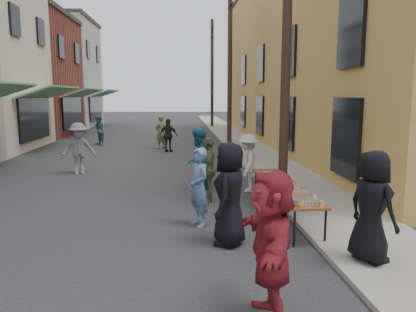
{
  "coord_description": "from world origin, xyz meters",
  "views": [
    {
      "loc": [
        1.42,
        -7.89,
        2.77
      ],
      "look_at": [
        2.12,
        1.82,
        1.3
      ],
      "focal_mm": 35.0,
      "sensor_mm": 36.0,
      "label": 1
    }
  ],
  "objects": [
    {
      "name": "ground",
      "position": [
        0.0,
        0.0,
        0.0
      ],
      "size": [
        120.0,
        120.0,
        0.0
      ],
      "primitive_type": "plane",
      "color": "#28282B",
      "rests_on": "ground"
    },
    {
      "name": "sidewalk",
      "position": [
        5.0,
        15.0,
        0.05
      ],
      "size": [
        2.2,
        60.0,
        0.1
      ],
      "primitive_type": "cube",
      "color": "gray",
      "rests_on": "ground"
    },
    {
      "name": "building_ochre",
      "position": [
        11.1,
        14.0,
        5.0
      ],
      "size": [
        10.0,
        28.0,
        10.0
      ],
      "primitive_type": "cube",
      "color": "#C38C45",
      "rests_on": "ground"
    },
    {
      "name": "utility_pole_near",
      "position": [
        4.3,
        3.0,
        4.5
      ],
      "size": [
        0.26,
        0.26,
        9.0
      ],
      "primitive_type": "cylinder",
      "color": "#2D2116",
      "rests_on": "ground"
    },
    {
      "name": "utility_pole_mid",
      "position": [
        4.3,
        15.0,
        4.5
      ],
      "size": [
        0.26,
        0.26,
        9.0
      ],
      "primitive_type": "cylinder",
      "color": "#2D2116",
      "rests_on": "ground"
    },
    {
      "name": "utility_pole_far",
      "position": [
        4.3,
        27.0,
        4.5
      ],
      "size": [
        0.26,
        0.26,
        9.0
      ],
      "primitive_type": "cylinder",
      "color": "#2D2116",
      "rests_on": "ground"
    },
    {
      "name": "serving_table",
      "position": [
        3.8,
        0.97,
        0.71
      ],
      "size": [
        0.7,
        4.0,
        0.75
      ],
      "color": "#5E2E16",
      "rests_on": "ground"
    },
    {
      "name": "catering_tray_sausage",
      "position": [
        3.8,
        -0.68,
        0.79
      ],
      "size": [
        0.5,
        0.33,
        0.08
      ],
      "primitive_type": "cube",
      "color": "maroon",
      "rests_on": "serving_table"
    },
    {
      "name": "catering_tray_foil_b",
      "position": [
        3.8,
        -0.03,
        0.79
      ],
      "size": [
        0.5,
        0.33,
        0.08
      ],
      "primitive_type": "cube",
      "color": "#B2B2B7",
      "rests_on": "serving_table"
    },
    {
      "name": "catering_tray_buns",
      "position": [
        3.8,
        0.67,
        0.79
      ],
      "size": [
        0.5,
        0.33,
        0.08
      ],
      "primitive_type": "cube",
      "color": "tan",
      "rests_on": "serving_table"
    },
    {
      "name": "catering_tray_foil_d",
      "position": [
        3.8,
        1.37,
        0.79
      ],
      "size": [
        0.5,
        0.33,
        0.08
      ],
      "primitive_type": "cube",
      "color": "#B2B2B7",
      "rests_on": "serving_table"
    },
    {
      "name": "catering_tray_buns_end",
      "position": [
        3.8,
        2.07,
        0.79
      ],
      "size": [
        0.5,
        0.33,
        0.08
      ],
      "primitive_type": "cube",
      "color": "tan",
      "rests_on": "serving_table"
    },
    {
      "name": "condiment_jar_a",
      "position": [
        3.58,
        -0.98,
        0.79
      ],
      "size": [
        0.07,
        0.07,
        0.08
      ],
      "primitive_type": "cylinder",
      "color": "#A57F26",
      "rests_on": "serving_table"
    },
    {
      "name": "condiment_jar_b",
      "position": [
        3.58,
        -0.88,
        0.79
      ],
      "size": [
        0.07,
        0.07,
        0.08
      ],
      "primitive_type": "cylinder",
      "color": "#A57F26",
      "rests_on": "serving_table"
    },
    {
      "name": "condiment_jar_c",
      "position": [
        3.58,
        -0.78,
        0.79
      ],
      "size": [
        0.07,
        0.07,
        0.08
      ],
      "primitive_type": "cylinder",
      "color": "#A57F26",
      "rests_on": "serving_table"
    },
    {
      "name": "cup_stack",
      "position": [
        4.0,
        -0.93,
        0.81
      ],
      "size": [
        0.08,
        0.08,
        0.12
      ],
      "primitive_type": "cylinder",
      "color": "tan",
      "rests_on": "serving_table"
    },
    {
      "name": "guest_front_a",
      "position": [
        2.35,
        -0.64,
        0.96
      ],
      "size": [
        0.91,
        1.1,
        1.92
      ],
      "primitive_type": "imported",
      "rotation": [
        0.0,
        0.0,
        -1.94
      ],
      "color": "black",
      "rests_on": "ground"
    },
    {
      "name": "guest_front_b",
      "position": [
        1.84,
        0.47,
        0.84
      ],
      "size": [
        0.61,
        0.72,
        1.68
      ],
      "primitive_type": "imported",
      "rotation": [
        0.0,
        0.0,
        -1.17
      ],
      "color": "#5678A7",
      "rests_on": "ground"
    },
    {
      "name": "guest_front_c",
      "position": [
        1.98,
        3.51,
        0.92
      ],
      "size": [
        0.94,
        1.06,
        1.84
      ],
      "primitive_type": "imported",
      "rotation": [
        0.0,
        0.0,
        -1.88
      ],
      "color": "#21638A",
      "rests_on": "ground"
    },
    {
      "name": "guest_front_d",
      "position": [
        3.4,
        3.48,
        0.83
      ],
      "size": [
        0.87,
        1.2,
        1.67
      ],
      "primitive_type": "imported",
      "rotation": [
        0.0,
        0.0,
        -1.83
      ],
      "color": "beige",
      "rests_on": "ground"
    },
    {
      "name": "guest_front_e",
      "position": [
        2.19,
        2.49,
        0.84
      ],
      "size": [
        0.47,
        1.01,
        1.69
      ],
      "primitive_type": "imported",
      "rotation": [
        0.0,
        0.0,
        -1.63
      ],
      "color": "#535B34",
      "rests_on": "ground"
    },
    {
      "name": "guest_queue_back",
      "position": [
        2.53,
        -3.23,
        0.95
      ],
      "size": [
        0.64,
        1.78,
        1.89
      ],
      "primitive_type": "imported",
      "rotation": [
        0.0,
        0.0,
        -1.62
      ],
      "color": "maroon",
      "rests_on": "ground"
    },
    {
      "name": "server",
      "position": [
        4.49,
        -1.82,
        1.01
      ],
      "size": [
        0.87,
        1.04,
        1.81
      ],
      "primitive_type": "imported",
      "rotation": [
        0.0,
        0.0,
        1.96
      ],
      "color": "black",
      "rests_on": "sidewalk"
    },
    {
      "name": "passerby_left",
      "position": [
        -2.08,
        6.47,
        0.91
      ],
      "size": [
        1.33,
        1.02,
        1.81
      ],
      "primitive_type": "imported",
      "rotation": [
        0.0,
        0.0,
        0.33
      ],
      "color": "slate",
      "rests_on": "ground"
    },
    {
      "name": "passerby_mid",
      "position": [
        0.92,
        11.86,
        0.82
      ],
      "size": [
        1.04,
        0.74,
        1.63
      ],
      "primitive_type": "imported",
      "rotation": [
        0.0,
        0.0,
        2.74
      ],
      "color": "black",
      "rests_on": "ground"
    },
    {
      "name": "passerby_right",
      "position": [
        0.48,
        13.12,
        0.87
      ],
      "size": [
        0.74,
        0.75,
        1.74
      ],
      "primitive_type": "imported",
      "rotation": [
        0.0,
        0.0,
        3.94
      ],
      "color": "#636B3E",
      "rests_on": "ground"
    },
    {
      "name": "passerby_far",
      "position": [
        -2.98,
        14.82,
        0.83
      ],
      "size": [
        0.99,
        1.02,
        1.66
      ],
      "primitive_type": "imported",
      "rotation": [
        0.0,
        0.0,
        5.36
      ],
      "color": "#446E85",
      "rests_on": "ground"
    }
  ]
}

